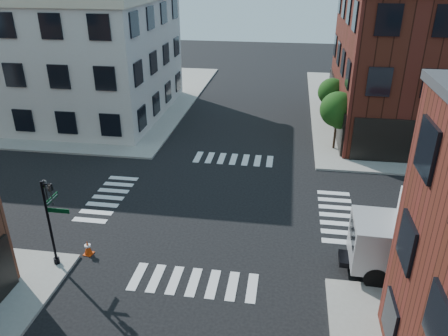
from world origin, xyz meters
TOP-DOWN VIEW (x-y plane):
  - ground at (0.00, 0.00)m, footprint 120.00×120.00m
  - sidewalk_nw at (-21.00, 21.00)m, footprint 30.00×30.00m
  - building_nw at (-19.00, 16.00)m, footprint 22.00×16.00m
  - tree_near at (7.56, 9.98)m, footprint 2.69×2.69m
  - tree_far at (7.56, 15.98)m, footprint 2.43×2.43m
  - signal_pole at (-6.72, -6.68)m, footprint 1.29×1.24m
  - traffic_cone at (-5.70, -5.70)m, footprint 0.49×0.49m

SIDE VIEW (x-z plane):
  - ground at x=0.00m, z-range 0.00..0.00m
  - sidewalk_nw at x=-21.00m, z-range 0.00..0.15m
  - traffic_cone at x=-5.70m, z-range -0.01..0.78m
  - signal_pole at x=-6.72m, z-range 0.56..5.16m
  - tree_far at x=7.56m, z-range 0.84..4.91m
  - tree_near at x=7.56m, z-range 0.91..5.41m
  - building_nw at x=-19.00m, z-range 0.00..11.00m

